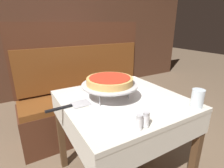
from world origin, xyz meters
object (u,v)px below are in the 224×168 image
at_px(pizza_pan_stand, 110,85).
at_px(water_glass_near, 198,98).
at_px(dining_table_front, 122,112).
at_px(dining_table_rear, 80,64).
at_px(pepper_shaker, 146,119).
at_px(condiment_caddy, 80,54).
at_px(salt_shaker, 139,122).
at_px(deep_dish_pizza, 110,81).
at_px(booth_bench, 89,101).
at_px(pizza_server, 71,106).

bearing_deg(pizza_pan_stand, water_glass_near, -42.51).
bearing_deg(dining_table_front, dining_table_rear, 80.01).
distance_m(water_glass_near, pepper_shaker, 0.43).
height_order(water_glass_near, condiment_caddy, condiment_caddy).
height_order(dining_table_rear, salt_shaker, salt_shaker).
height_order(deep_dish_pizza, salt_shaker, deep_dish_pizza).
distance_m(dining_table_rear, salt_shaker, 2.02).
distance_m(dining_table_front, dining_table_rear, 1.64).
bearing_deg(booth_bench, pizza_server, -119.31).
relative_size(dining_table_rear, water_glass_near, 7.01).
relative_size(pizza_server, water_glass_near, 2.54).
bearing_deg(pizza_server, pizza_pan_stand, -4.36).
xyz_separation_m(deep_dish_pizza, pepper_shaker, (-0.01, -0.40, -0.09)).
bearing_deg(booth_bench, dining_table_rear, 74.86).
bearing_deg(pepper_shaker, salt_shaker, 180.00).
xyz_separation_m(pizza_pan_stand, pizza_server, (-0.27, 0.02, -0.10)).
relative_size(pizza_pan_stand, deep_dish_pizza, 1.22).
bearing_deg(booth_bench, deep_dish_pizza, -101.00).
relative_size(pizza_pan_stand, salt_shaker, 4.96).
bearing_deg(booth_bench, pizza_pan_stand, -101.00).
bearing_deg(water_glass_near, salt_shaker, -178.43).
xyz_separation_m(dining_table_rear, pizza_pan_stand, (-0.37, -1.57, 0.20)).
xyz_separation_m(salt_shaker, condiment_caddy, (0.43, 1.96, 0.02)).
bearing_deg(condiment_caddy, booth_bench, -105.60).
bearing_deg(pizza_pan_stand, dining_table_rear, 76.87).
relative_size(booth_bench, salt_shaker, 19.23).
bearing_deg(pizza_pan_stand, dining_table_front, -25.54).
bearing_deg(water_glass_near, dining_table_rear, 91.48).
bearing_deg(booth_bench, pepper_shaker, -98.03).
xyz_separation_m(water_glass_near, condiment_caddy, (-0.05, 1.95, -0.00)).
xyz_separation_m(dining_table_front, dining_table_rear, (0.28, 1.61, 0.01)).
xyz_separation_m(pepper_shaker, condiment_caddy, (0.39, 1.96, 0.02)).
bearing_deg(condiment_caddy, pizza_pan_stand, -103.35).
bearing_deg(booth_bench, water_glass_near, -76.97).
bearing_deg(deep_dish_pizza, pepper_shaker, -92.11).
bearing_deg(dining_table_rear, water_glass_near, -88.52).
height_order(deep_dish_pizza, pizza_server, deep_dish_pizza).
relative_size(booth_bench, deep_dish_pizza, 4.74).
xyz_separation_m(dining_table_rear, booth_bench, (-0.22, -0.80, -0.27)).
bearing_deg(water_glass_near, pizza_pan_stand, 137.49).
distance_m(booth_bench, condiment_caddy, 0.92).
xyz_separation_m(booth_bench, salt_shaker, (-0.21, -1.17, 0.40)).
bearing_deg(pepper_shaker, dining_table_front, 74.70).
bearing_deg(pizza_pan_stand, pepper_shaker, -92.11).
bearing_deg(pepper_shaker, deep_dish_pizza, 87.89).
relative_size(dining_table_rear, pizza_server, 2.77).
relative_size(pizza_pan_stand, condiment_caddy, 2.14).
xyz_separation_m(deep_dish_pizza, pizza_server, (-0.27, 0.02, -0.13)).
distance_m(booth_bench, water_glass_near, 1.26).
height_order(dining_table_rear, condiment_caddy, condiment_caddy).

